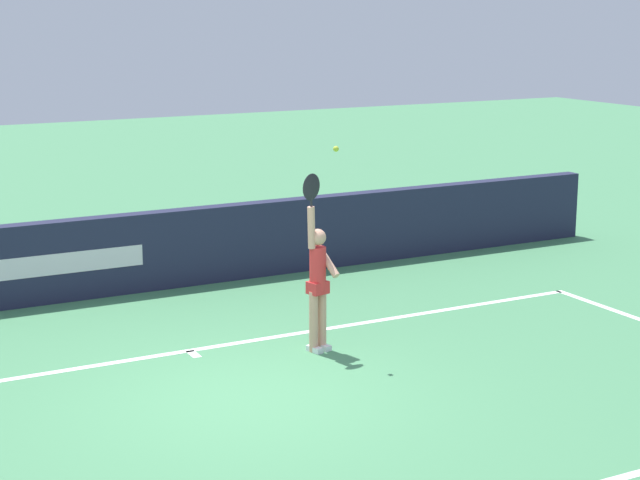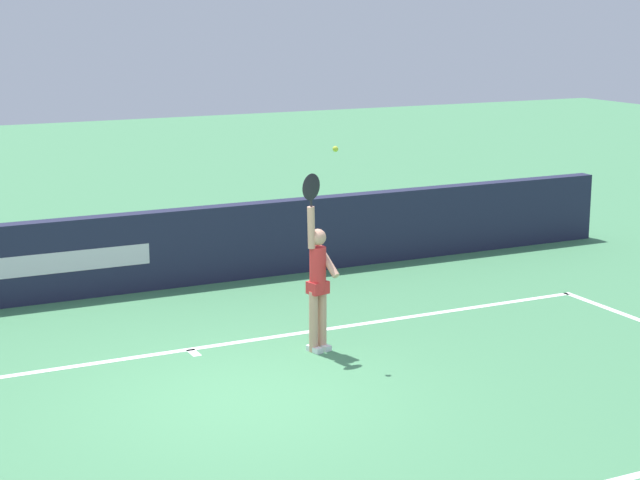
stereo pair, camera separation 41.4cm
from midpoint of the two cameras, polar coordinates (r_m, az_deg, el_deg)
The scene contains 5 objects.
ground_plane at distance 12.17m, azimuth -3.16°, elevation -8.44°, with size 60.00×60.00×0.00m, color #448254.
court_lines at distance 11.46m, azimuth -1.50°, elevation -9.79°, with size 12.46×5.56×0.00m.
back_wall at distance 16.53m, azimuth -10.00°, elevation -0.73°, with size 18.21×0.29×1.23m.
tennis_player at distance 13.42m, azimuth 0.76°, elevation -2.11°, with size 0.48×0.43×2.35m.
tennis_ball at distance 12.87m, azimuth 1.77°, elevation 4.95°, with size 0.07×0.07×0.07m.
Camera 2 is at (-4.21, -10.58, 4.36)m, focal length 59.08 mm.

